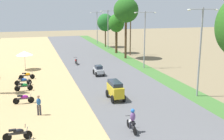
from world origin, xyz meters
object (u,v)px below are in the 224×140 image
at_px(parked_motorbike_second, 18,133).
at_px(car_hatchback_silver, 99,70).
at_px(parked_motorbike_third, 24,98).
at_px(parked_motorbike_sixth, 27,75).
at_px(median_tree_third, 116,24).
at_px(pedestrian_on_shoulder, 39,104).
at_px(vendor_umbrella, 24,53).
at_px(motorbike_ahead_second, 76,61).
at_px(utility_pole_near, 130,28).
at_px(median_tree_fourth, 105,23).
at_px(median_tree_second, 126,11).
at_px(car_van_yellow, 115,89).
at_px(parked_motorbike_fourth, 24,86).
at_px(motorbike_foreground_rider, 132,121).
at_px(streetlamp_near, 200,47).
at_px(streetlamp_far, 108,27).
at_px(streetlamp_mid, 145,36).
at_px(parked_motorbike_fifth, 23,81).
at_px(streetlamp_farthest, 97,25).

relative_size(parked_motorbike_second, car_hatchback_silver, 0.90).
bearing_deg(parked_motorbike_third, parked_motorbike_sixth, 88.55).
distance_m(parked_motorbike_third, median_tree_third, 28.66).
bearing_deg(pedestrian_on_shoulder, vendor_umbrella, 94.10).
bearing_deg(parked_motorbike_third, motorbike_ahead_second, 65.36).
bearing_deg(utility_pole_near, parked_motorbike_sixth, -144.51).
relative_size(parked_motorbike_second, median_tree_fourth, 0.26).
distance_m(vendor_umbrella, median_tree_second, 17.04).
distance_m(parked_motorbike_sixth, car_hatchback_silver, 8.42).
bearing_deg(car_van_yellow, median_tree_third, 72.52).
relative_size(median_tree_fourth, car_hatchback_silver, 3.41).
xyz_separation_m(parked_motorbike_fourth, car_van_yellow, (7.99, -5.15, 0.47)).
relative_size(parked_motorbike_sixth, median_tree_third, 0.26).
bearing_deg(pedestrian_on_shoulder, motorbike_foreground_rider, -39.08).
height_order(parked_motorbike_second, streetlamp_near, streetlamp_near).
height_order(streetlamp_near, motorbike_foreground_rider, streetlamp_near).
relative_size(utility_pole_near, car_van_yellow, 3.75).
bearing_deg(streetlamp_near, streetlamp_far, 90.00).
relative_size(pedestrian_on_shoulder, motorbike_foreground_rider, 0.90).
bearing_deg(pedestrian_on_shoulder, car_hatchback_silver, 56.11).
xyz_separation_m(parked_motorbike_sixth, car_van_yellow, (7.72, -9.76, 0.47)).
xyz_separation_m(median_tree_second, streetlamp_mid, (0.07, -7.55, -3.20)).
bearing_deg(streetlamp_far, parked_motorbike_second, -113.91).
bearing_deg(streetlamp_far, streetlamp_near, -90.00).
xyz_separation_m(parked_motorbike_fifth, car_hatchback_silver, (8.76, 1.89, 0.19)).
relative_size(parked_motorbike_fifth, motorbike_ahead_second, 1.00).
relative_size(parked_motorbike_third, streetlamp_farthest, 0.25).
relative_size(streetlamp_far, car_van_yellow, 3.15).
bearing_deg(parked_motorbike_fourth, streetlamp_farthest, 65.34).
relative_size(median_tree_third, streetlamp_far, 0.92).
bearing_deg(pedestrian_on_shoulder, median_tree_fourth, 67.06).
distance_m(parked_motorbike_fifth, utility_pole_near, 23.26).
distance_m(parked_motorbike_second, parked_motorbike_fifth, 13.07).
bearing_deg(motorbike_ahead_second, parked_motorbike_fifth, -127.75).
bearing_deg(utility_pole_near, motorbike_ahead_second, -152.35).
xyz_separation_m(streetlamp_near, motorbike_foreground_rider, (-8.58, -5.46, -3.90)).
bearing_deg(median_tree_fourth, car_van_yellow, -103.55).
bearing_deg(motorbike_ahead_second, streetlamp_near, -64.15).
bearing_deg(parked_motorbike_sixth, motorbike_foreground_rider, -67.34).
distance_m(utility_pole_near, motorbike_ahead_second, 12.40).
height_order(parked_motorbike_sixth, streetlamp_mid, streetlamp_mid).
relative_size(pedestrian_on_shoulder, motorbike_ahead_second, 0.90).
relative_size(streetlamp_near, car_van_yellow, 3.40).
xyz_separation_m(utility_pole_near, car_hatchback_silver, (-8.78, -12.82, -3.96)).
bearing_deg(parked_motorbike_sixth, streetlamp_far, 52.80).
bearing_deg(parked_motorbike_fifth, utility_pole_near, 39.97).
bearing_deg(streetlamp_farthest, motorbike_foreground_rider, -100.57).
bearing_deg(parked_motorbike_sixth, utility_pole_near, 35.49).
bearing_deg(streetlamp_near, parked_motorbike_fourth, 158.01).
relative_size(parked_motorbike_fifth, utility_pole_near, 0.20).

